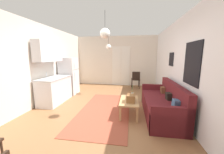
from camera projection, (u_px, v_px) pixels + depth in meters
name	position (u px, v px, depth m)	size (l,w,h in m)	color
ground_plane	(100.00, 115.00, 3.66)	(4.92, 8.03, 0.10)	#8E603D
wall_back	(116.00, 61.00, 7.09)	(4.52, 0.13, 2.70)	silver
wall_right	(188.00, 68.00, 3.10)	(0.12, 7.63, 2.70)	silver
wall_left	(27.00, 66.00, 3.76)	(0.12, 7.63, 2.70)	silver
area_rug	(105.00, 110.00, 3.87)	(1.45, 2.97, 0.01)	#9E4733
couch	(163.00, 105.00, 3.52)	(0.83, 2.10, 0.90)	#5B191E
coffee_table	(129.00, 102.00, 3.54)	(0.50, 0.91, 0.42)	tan
bamboo_vase	(132.00, 96.00, 3.58)	(0.08, 0.08, 0.40)	beige
handbag	(131.00, 98.00, 3.37)	(0.23, 0.29, 0.30)	brown
refrigerator	(69.00, 76.00, 5.47)	(0.66, 0.64, 1.56)	white
kitchen_counter	(53.00, 80.00, 4.44)	(0.64, 1.32, 2.13)	silver
accent_chair	(136.00, 79.00, 6.39)	(0.45, 0.43, 0.86)	black
pendant_lamp_near	(105.00, 33.00, 3.07)	(0.24, 0.24, 0.65)	black
pendant_lamp_far	(109.00, 47.00, 5.14)	(0.21, 0.21, 0.81)	black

